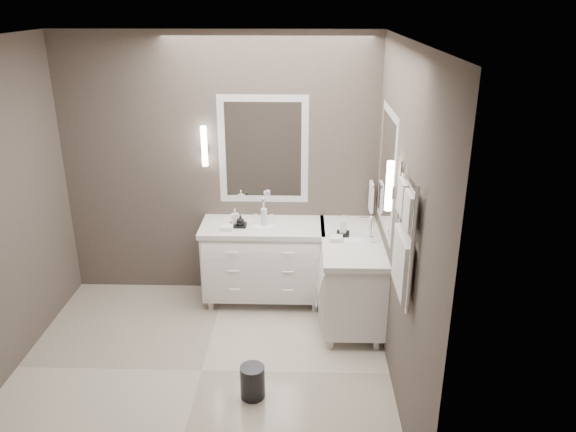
{
  "coord_description": "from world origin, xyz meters",
  "views": [
    {
      "loc": [
        0.85,
        -3.96,
        2.98
      ],
      "look_at": [
        0.72,
        0.7,
        1.15
      ],
      "focal_mm": 35.0,
      "sensor_mm": 36.0,
      "label": 1
    }
  ],
  "objects_px": {
    "vanity_right": "(351,273)",
    "towel_ladder": "(404,243)",
    "waste_bin": "(253,382)",
    "vanity_back": "(263,258)"
  },
  "relations": [
    {
      "from": "waste_bin",
      "to": "vanity_back",
      "type": "bearing_deg",
      "value": 90.62
    },
    {
      "from": "vanity_right",
      "to": "waste_bin",
      "type": "distance_m",
      "value": 1.53
    },
    {
      "from": "vanity_back",
      "to": "vanity_right",
      "type": "distance_m",
      "value": 0.93
    },
    {
      "from": "waste_bin",
      "to": "towel_ladder",
      "type": "bearing_deg",
      "value": -4.42
    },
    {
      "from": "vanity_right",
      "to": "waste_bin",
      "type": "xyz_separation_m",
      "value": [
        -0.86,
        -1.22,
        -0.35
      ]
    },
    {
      "from": "vanity_right",
      "to": "towel_ladder",
      "type": "distance_m",
      "value": 1.6
    },
    {
      "from": "vanity_back",
      "to": "vanity_right",
      "type": "bearing_deg",
      "value": -20.38
    },
    {
      "from": "vanity_back",
      "to": "towel_ladder",
      "type": "distance_m",
      "value": 2.16
    },
    {
      "from": "vanity_back",
      "to": "waste_bin",
      "type": "xyz_separation_m",
      "value": [
        0.02,
        -1.54,
        -0.35
      ]
    },
    {
      "from": "vanity_right",
      "to": "towel_ladder",
      "type": "relative_size",
      "value": 1.38
    }
  ]
}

